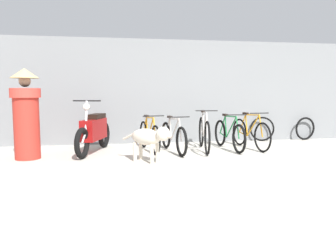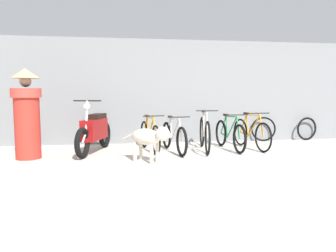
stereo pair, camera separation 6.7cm
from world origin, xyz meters
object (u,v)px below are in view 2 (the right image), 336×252
Objects in this scene: bicycle_2 at (205,134)px; bicycle_4 at (251,133)px; bicycle_0 at (150,136)px; stray_dog at (149,137)px; motorcycle at (94,131)px; spare_tire_right at (263,129)px; bicycle_3 at (230,135)px; person_in_robes at (27,112)px; spare_tire_left at (307,129)px; bicycle_1 at (174,137)px.

bicycle_2 reaches higher than bicycle_4.
bicycle_0 is 0.98× the size of bicycle_4.
bicycle_0 is 1.81× the size of stray_dog.
motorcycle is (-3.52, 0.04, 0.11)m from bicycle_4.
motorcycle reaches higher than bicycle_0.
spare_tire_right is (3.24, 2.17, -0.14)m from stray_dog.
motorcycle is at bearing 177.29° from stray_dog.
bicycle_3 is at bearing 105.23° from motorcycle.
spare_tire_left is at bearing 177.64° from person_in_robes.
stray_dog is at bearing 148.14° from person_in_robes.
bicycle_3 is 1.89× the size of stray_dog.
bicycle_0 is at bearing -99.41° from bicycle_4.
bicycle_4 reaches higher than bicycle_0.
bicycle_2 is 2.21m from spare_tire_right.
bicycle_4 is at bearing 106.25° from motorcycle.
bicycle_0 is 1.81m from bicycle_3.
bicycle_4 reaches higher than spare_tire_left.
spare_tire_left is (3.87, 1.20, -0.02)m from bicycle_1.
bicycle_0 is 2.58× the size of spare_tire_left.
bicycle_2 is 1.02× the size of person_in_robes.
bicycle_0 is 4.47m from spare_tire_left.
person_in_robes reaches higher than bicycle_0.
bicycle_2 is at bearing 104.13° from motorcycle.
person_in_robes is 6.98m from spare_tire_left.
person_in_robes is 2.80× the size of spare_tire_left.
spare_tire_right is at bearing 78.95° from stray_dog.
bicycle_2 is at bearing -160.55° from spare_tire_left.
spare_tire_left is (3.16, 1.11, -0.07)m from bicycle_2.
bicycle_2 reaches higher than bicycle_1.
motorcycle reaches higher than stray_dog.
person_in_robes is at bearing -93.08° from bicycle_1.
spare_tire_right is (1.91, 1.11, -0.05)m from bicycle_2.
person_in_robes is at bearing -152.32° from stray_dog.
motorcycle reaches higher than spare_tire_left.
bicycle_2 is (0.71, 0.09, 0.05)m from bicycle_1.
bicycle_1 is 2.89m from spare_tire_right.
bicycle_2 reaches higher than stray_dog.
spare_tire_right is at bearing 125.96° from bicycle_3.
bicycle_1 is 2.69× the size of spare_tire_left.
bicycle_1 is (0.49, -0.25, -0.01)m from bicycle_0.
person_in_robes reaches higher than bicycle_2.
bicycle_1 is 1.02× the size of bicycle_4.
bicycle_2 is at bearing 83.62° from stray_dog.
bicycle_1 is 1.00× the size of bicycle_3.
bicycle_4 is 4.81m from person_in_robes.
bicycle_0 is 2.55m from person_in_robes.
bicycle_4 is 2.64× the size of spare_tire_left.
spare_tire_left is 1.25m from spare_tire_right.
spare_tire_right is at bearing 128.91° from bicycle_2.
person_in_robes is (-4.23, -0.36, 0.57)m from bicycle_3.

